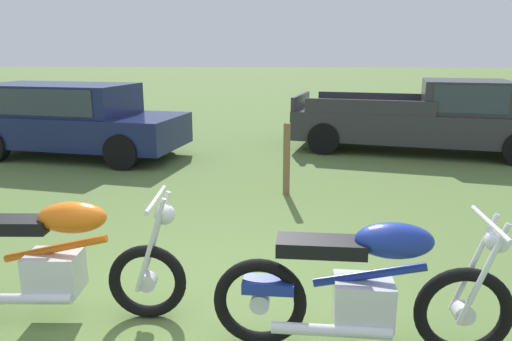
# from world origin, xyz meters

# --- Properties ---
(ground_plane) EXTENTS (120.00, 120.00, 0.00)m
(ground_plane) POSITION_xyz_m (0.00, 0.00, 0.00)
(ground_plane) COLOR #567038
(motorcycle_orange) EXTENTS (2.09, 0.64, 1.02)m
(motorcycle_orange) POSITION_xyz_m (-1.21, 0.02, 0.48)
(motorcycle_orange) COLOR black
(motorcycle_orange) RESTS_ON ground
(motorcycle_blue) EXTENTS (2.05, 0.64, 1.02)m
(motorcycle_blue) POSITION_xyz_m (1.11, -0.32, 0.48)
(motorcycle_blue) COLOR black
(motorcycle_blue) RESTS_ON ground
(car_navy) EXTENTS (4.36, 2.47, 1.43)m
(car_navy) POSITION_xyz_m (-3.60, 5.91, 0.83)
(car_navy) COLOR #161E4C
(car_navy) RESTS_ON ground
(pickup_truck_charcoal) EXTENTS (5.30, 2.96, 1.49)m
(pickup_truck_charcoal) POSITION_xyz_m (3.67, 6.63, 0.75)
(pickup_truck_charcoal) COLOR #2D2D33
(pickup_truck_charcoal) RESTS_ON ground
(fence_post_wooden) EXTENTS (0.10, 0.10, 1.06)m
(fence_post_wooden) POSITION_xyz_m (0.65, 3.45, 0.53)
(fence_post_wooden) COLOR brown
(fence_post_wooden) RESTS_ON ground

